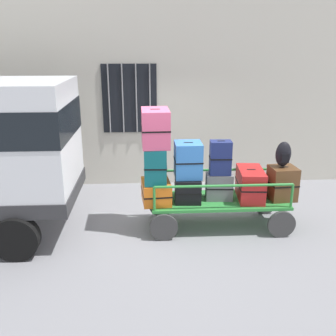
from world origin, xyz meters
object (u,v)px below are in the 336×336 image
suitcase_midleft_bottom (188,188)px  suitcase_midleft_middle (188,160)px  suitcase_center_bottom (219,187)px  suitcase_center_middle (220,158)px  luggage_cart (218,205)px  suitcase_left_bottom (156,192)px  backpack (283,154)px  suitcase_left_top (155,128)px  suitcase_midright_bottom (250,184)px  suitcase_left_middle (156,164)px  suitcase_right_bottom (282,183)px

suitcase_midleft_bottom → suitcase_midleft_middle: (0.00, 0.00, 0.52)m
suitcase_midleft_bottom → suitcase_center_bottom: size_ratio=1.24×
suitcase_center_bottom → suitcase_center_middle: 0.53m
luggage_cart → suitcase_center_middle: suitcase_center_middle is taller
suitcase_left_bottom → backpack: (2.21, 0.04, 0.63)m
suitcase_midleft_bottom → suitcase_left_top: bearing=-178.9°
suitcase_midright_bottom → backpack: (0.54, -0.02, 0.54)m
suitcase_center_bottom → suitcase_center_middle: bearing=-90.0°
luggage_cart → suitcase_center_middle: size_ratio=4.18×
suitcase_left_bottom → suitcase_left_middle: suitcase_left_middle is taller
suitcase_center_bottom → suitcase_right_bottom: 1.12m
suitcase_left_top → suitcase_midleft_middle: 0.80m
suitcase_midleft_middle → suitcase_center_middle: 0.56m
suitcase_midleft_middle → suitcase_right_bottom: (1.67, -0.06, -0.44)m
suitcase_midleft_middle → luggage_cart: bearing=-2.5°
suitcase_left_top → suitcase_midright_bottom: 1.96m
suitcase_right_bottom → luggage_cart: bearing=178.2°
suitcase_left_bottom → suitcase_center_middle: (1.11, 0.05, 0.58)m
suitcase_left_middle → suitcase_midleft_middle: bearing=5.0°
suitcase_left_middle → backpack: 2.21m
suitcase_midleft_bottom → suitcase_right_bottom: 1.67m
suitcase_midright_bottom → suitcase_right_bottom: bearing=-5.4°
suitcase_left_bottom → backpack: size_ratio=1.52×
suitcase_left_middle → suitcase_midleft_bottom: bearing=4.6°
suitcase_center_bottom → luggage_cart: bearing=-90.0°
suitcase_center_middle → backpack: bearing=-0.5°
suitcase_left_top → suitcase_midright_bottom: bearing=0.3°
suitcase_midleft_bottom → suitcase_center_bottom: (0.56, -0.01, 0.02)m
suitcase_left_top → suitcase_left_bottom: bearing=-90.0°
suitcase_left_top → luggage_cart: bearing=-0.5°
suitcase_midleft_middle → suitcase_center_bottom: (0.56, -0.01, -0.50)m
suitcase_center_bottom → suitcase_right_bottom: suitcase_right_bottom is taller
suitcase_left_middle → suitcase_left_bottom: bearing=-90.0°
suitcase_left_top → suitcase_midright_bottom: suitcase_left_top is taller
suitcase_left_bottom → suitcase_midleft_bottom: suitcase_midleft_bottom is taller
suitcase_left_middle → suitcase_midleft_middle: suitcase_midleft_middle is taller
luggage_cart → suitcase_left_middle: bearing=-178.7°
suitcase_left_top → backpack: (2.21, -0.01, -0.49)m
suitcase_midleft_bottom → suitcase_center_bottom: 0.56m
suitcase_left_middle → suitcase_midright_bottom: suitcase_left_middle is taller
luggage_cart → suitcase_center_bottom: suitcase_center_bottom is taller
suitcase_midright_bottom → suitcase_midleft_bottom: bearing=179.9°
suitcase_center_middle → suitcase_midright_bottom: size_ratio=0.72×
luggage_cart → suitcase_left_bottom: (-1.11, -0.04, 0.30)m
luggage_cart → suitcase_center_bottom: (0.00, 0.01, 0.35)m
suitcase_left_top → suitcase_center_bottom: size_ratio=1.43×
suitcase_left_bottom → suitcase_left_top: suitcase_left_top is taller
suitcase_midleft_middle → suitcase_center_middle: suitcase_center_middle is taller
backpack → suitcase_midleft_middle: bearing=179.0°
luggage_cart → suitcase_midright_bottom: bearing=1.8°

